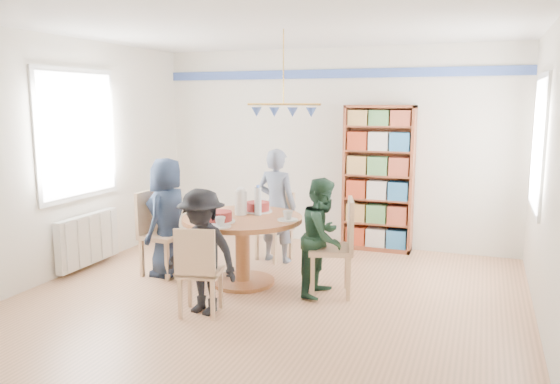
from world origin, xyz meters
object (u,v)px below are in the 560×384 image
at_px(chair_right, 339,242).
at_px(person_near, 202,252).
at_px(chair_near, 198,267).
at_px(person_right, 323,237).
at_px(bookshelf, 378,180).
at_px(person_left, 168,217).
at_px(dining_table, 242,234).
at_px(radiator, 88,239).
at_px(person_far, 277,205).
at_px(chair_far, 278,222).
at_px(chair_left, 157,229).

distance_m(chair_right, person_near, 1.43).
height_order(chair_near, person_right, person_right).
height_order(person_right, bookshelf, bookshelf).
bearing_deg(chair_near, person_left, 133.46).
relative_size(dining_table, bookshelf, 0.67).
bearing_deg(radiator, person_far, 27.94).
height_order(dining_table, bookshelf, bookshelf).
bearing_deg(chair_far, chair_left, -135.30).
xyz_separation_m(person_right, bookshelf, (0.20, 1.93, 0.34)).
height_order(chair_right, person_left, person_left).
distance_m(radiator, dining_table, 1.98).
distance_m(chair_right, chair_far, 1.46).
relative_size(person_right, bookshelf, 0.63).
distance_m(chair_left, bookshelf, 2.95).
xyz_separation_m(radiator, chair_right, (3.04, 0.17, 0.20)).
distance_m(chair_left, chair_right, 2.14).
bearing_deg(bookshelf, person_near, -111.62).
xyz_separation_m(chair_left, person_left, (0.14, 0.01, 0.14)).
xyz_separation_m(person_left, person_far, (0.97, 0.95, 0.03)).
xyz_separation_m(person_near, bookshelf, (1.12, 2.81, 0.36)).
distance_m(chair_near, person_right, 1.34).
distance_m(chair_right, person_left, 2.00).
distance_m(dining_table, chair_left, 1.07).
height_order(radiator, person_near, person_near).
relative_size(person_near, bookshelf, 0.61).
xyz_separation_m(radiator, bookshelf, (3.08, 2.04, 0.60)).
bearing_deg(chair_far, person_right, -49.83).
xyz_separation_m(person_far, bookshelf, (1.07, 0.97, 0.24)).
height_order(chair_right, chair_near, chair_right).
relative_size(chair_far, person_near, 0.72).
bearing_deg(chair_right, person_left, -178.47).
bearing_deg(dining_table, radiator, -176.19).
distance_m(dining_table, chair_near, 1.00).
bearing_deg(person_near, bookshelf, 78.78).
distance_m(radiator, chair_far, 2.31).
relative_size(chair_left, person_far, 0.69).
bearing_deg(chair_right, dining_table, -177.95).
xyz_separation_m(person_left, person_near, (0.93, -0.89, -0.08)).
bearing_deg(chair_right, person_near, -138.53).
xyz_separation_m(chair_right, chair_near, (-1.06, -1.04, -0.08)).
relative_size(chair_far, person_far, 0.61).
relative_size(chair_left, person_near, 0.82).
xyz_separation_m(chair_right, person_near, (-1.07, -0.94, 0.04)).
bearing_deg(chair_left, chair_far, 44.70).
relative_size(chair_near, person_near, 0.72).
xyz_separation_m(chair_right, person_far, (-1.03, 0.90, 0.16)).
relative_size(chair_right, chair_far, 1.17).
bearing_deg(person_far, person_near, 96.04).
xyz_separation_m(dining_table, chair_left, (-1.07, -0.03, -0.02)).
distance_m(radiator, person_left, 1.10).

